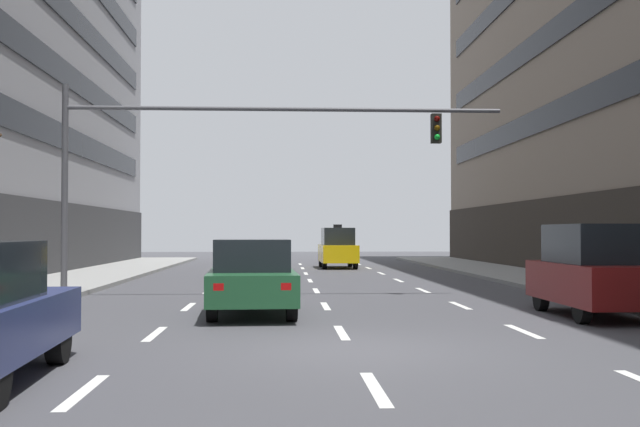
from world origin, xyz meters
name	(u,v)px	position (x,y,z in m)	size (l,w,h in m)	color
ground_plane	(352,350)	(0.00, 0.00, 0.00)	(120.00, 120.00, 0.00)	#424247
lane_stripe_l1_s3	(83,392)	(-3.37, -3.00, 0.00)	(0.16, 2.00, 0.01)	silver
lane_stripe_l1_s4	(155,334)	(-3.37, 2.00, 0.00)	(0.16, 2.00, 0.01)	silver
lane_stripe_l1_s5	(189,307)	(-3.37, 7.00, 0.00)	(0.16, 2.00, 0.01)	silver
lane_stripe_l1_s6	(208,291)	(-3.37, 12.00, 0.00)	(0.16, 2.00, 0.01)	silver
lane_stripe_l1_s7	(221,281)	(-3.37, 17.00, 0.00)	(0.16, 2.00, 0.01)	silver
lane_stripe_l1_s8	(230,274)	(-3.37, 22.00, 0.00)	(0.16, 2.00, 0.01)	silver
lane_stripe_l1_s9	(236,268)	(-3.37, 27.00, 0.00)	(0.16, 2.00, 0.01)	silver
lane_stripe_l1_s10	(241,264)	(-3.37, 32.00, 0.00)	(0.16, 2.00, 0.01)	silver
lane_stripe_l2_s3	(375,388)	(0.00, -3.00, 0.00)	(0.16, 2.00, 0.01)	silver
lane_stripe_l2_s4	(341,332)	(0.00, 2.00, 0.00)	(0.16, 2.00, 0.01)	silver
lane_stripe_l2_s5	(325,306)	(0.00, 7.00, 0.00)	(0.16, 2.00, 0.01)	silver
lane_stripe_l2_s6	(316,291)	(0.00, 12.00, 0.00)	(0.16, 2.00, 0.01)	silver
lane_stripe_l2_s7	(310,281)	(0.00, 17.00, 0.00)	(0.16, 2.00, 0.01)	silver
lane_stripe_l2_s8	(306,273)	(0.00, 22.00, 0.00)	(0.16, 2.00, 0.01)	silver
lane_stripe_l2_s9	(303,268)	(0.00, 27.00, 0.00)	(0.16, 2.00, 0.01)	silver
lane_stripe_l2_s10	(300,264)	(0.00, 32.00, 0.00)	(0.16, 2.00, 0.01)	silver
lane_stripe_l3_s4	(523,331)	(3.37, 2.00, 0.00)	(0.16, 2.00, 0.01)	silver
lane_stripe_l3_s5	(460,305)	(3.37, 7.00, 0.00)	(0.16, 2.00, 0.01)	silver
lane_stripe_l3_s6	(423,290)	(3.37, 12.00, 0.00)	(0.16, 2.00, 0.01)	silver
lane_stripe_l3_s7	(398,280)	(3.37, 17.00, 0.00)	(0.16, 2.00, 0.01)	silver
lane_stripe_l3_s8	(381,273)	(3.37, 22.00, 0.00)	(0.16, 2.00, 0.01)	silver
lane_stripe_l3_s9	(368,268)	(3.37, 27.00, 0.00)	(0.16, 2.00, 0.01)	silver
lane_stripe_l3_s10	(358,264)	(3.37, 32.00, 0.00)	(0.16, 2.00, 0.01)	silver
car_driving_0	(252,278)	(-1.75, 5.14, 0.82)	(2.06, 4.54, 1.67)	black
taxi_driving_2	(338,248)	(1.81, 27.21, 1.03)	(1.83, 4.27, 2.23)	black
car_parked_2	(594,271)	(5.69, 4.35, 1.00)	(1.80, 4.17, 2.01)	black
traffic_signal_0	(216,146)	(-2.93, 9.69, 4.26)	(12.41, 0.35, 5.83)	#4C4C51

